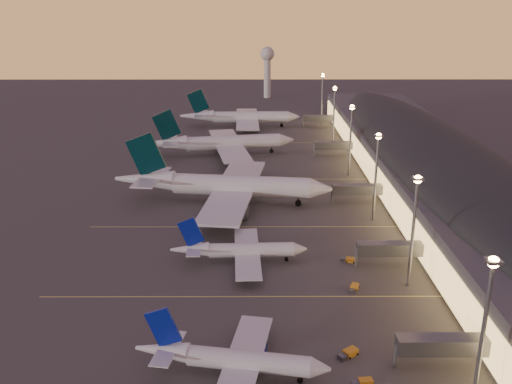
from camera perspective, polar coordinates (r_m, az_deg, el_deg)
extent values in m
plane|color=#3E3C39|center=(129.62, -0.83, -9.34)|extent=(700.00, 700.00, 0.00)
cylinder|color=silver|center=(100.01, -0.75, -16.56)|extent=(21.18, 7.04, 3.56)
cone|color=silver|center=(98.94, 6.50, -17.13)|extent=(3.92, 4.07, 3.56)
cone|color=silver|center=(103.10, -9.38, -15.34)|extent=(9.90, 5.10, 3.56)
cube|color=silver|center=(100.52, -1.34, -16.79)|extent=(11.04, 30.53, 0.39)
cylinder|color=navy|center=(106.43, -0.28, -15.33)|extent=(5.10, 3.43, 2.67)
cube|color=navy|center=(100.47, -9.26, -13.19)|extent=(6.51, 1.63, 7.71)
cube|color=silver|center=(102.48, -8.77, -15.18)|extent=(5.14, 11.19, 0.25)
cylinder|color=black|center=(100.55, 4.44, -18.15)|extent=(0.33, 0.33, 1.40)
cylinder|color=black|center=(100.68, 4.43, -18.24)|extent=(1.09, 0.78, 1.00)
cylinder|color=black|center=(103.70, -1.44, -16.80)|extent=(0.33, 0.33, 1.40)
cylinder|color=black|center=(103.81, -1.44, -16.89)|extent=(1.09, 0.78, 1.00)
cylinder|color=black|center=(99.76, -2.02, -18.43)|extent=(0.33, 0.33, 1.40)
cylinder|color=black|center=(99.89, -2.02, -18.53)|extent=(1.09, 0.78, 1.00)
cylinder|color=silver|center=(139.29, -0.48, -5.82)|extent=(20.68, 4.31, 3.50)
cone|color=silver|center=(140.16, 4.43, -5.72)|extent=(3.45, 3.63, 3.50)
cone|color=silver|center=(139.45, -6.65, -5.73)|extent=(9.41, 3.86, 3.50)
cube|color=silver|center=(139.52, -0.89, -6.06)|extent=(7.12, 29.68, 0.38)
cylinder|color=navy|center=(145.92, -0.70, -5.41)|extent=(4.74, 2.81, 2.62)
cylinder|color=navy|center=(134.19, -0.52, -7.67)|extent=(4.74, 2.81, 2.62)
cube|color=navy|center=(137.62, -6.53, -4.00)|extent=(6.43, 0.78, 7.59)
cube|color=silver|center=(139.16, -6.19, -5.53)|extent=(3.73, 10.73, 0.24)
cylinder|color=black|center=(140.84, 3.06, -6.65)|extent=(0.29, 0.29, 1.38)
cylinder|color=black|center=(140.93, 3.06, -6.73)|extent=(1.00, 0.65, 0.98)
cylinder|color=black|center=(142.49, -1.18, -6.32)|extent=(0.29, 0.29, 1.38)
cylinder|color=black|center=(142.58, -1.18, -6.39)|extent=(1.00, 0.65, 0.98)
cylinder|color=black|center=(138.07, -1.13, -7.17)|extent=(0.29, 0.29, 1.38)
cylinder|color=black|center=(138.16, -1.13, -7.25)|extent=(1.00, 0.65, 0.98)
cylinder|color=silver|center=(177.80, -1.50, 0.62)|extent=(43.18, 11.82, 6.46)
cone|color=silver|center=(175.96, 6.51, 0.31)|extent=(7.65, 7.28, 6.46)
cone|color=silver|center=(184.58, -11.07, 1.22)|extent=(19.95, 8.85, 6.46)
cube|color=silver|center=(178.46, -2.15, 0.30)|extent=(20.22, 63.49, 0.71)
cylinder|color=#53565A|center=(191.84, -1.09, 0.95)|extent=(10.18, 6.03, 4.84)
cylinder|color=#53565A|center=(166.20, -2.43, -1.91)|extent=(10.18, 6.03, 4.84)
cube|color=#04252A|center=(182.01, -10.94, 3.72)|extent=(12.76, 2.58, 14.33)
cube|color=silver|center=(183.59, -10.39, 1.48)|extent=(9.68, 23.17, 0.45)
cylinder|color=black|center=(177.59, 4.24, -0.99)|extent=(0.58, 0.58, 2.58)
cylinder|color=black|center=(177.72, 4.24, -1.10)|extent=(1.94, 1.35, 1.81)
cylinder|color=black|center=(183.99, -2.34, -0.24)|extent=(0.58, 0.58, 2.58)
cylinder|color=black|center=(184.11, -2.34, -0.36)|extent=(1.94, 1.35, 1.81)
cylinder|color=black|center=(175.58, -2.82, -1.19)|extent=(0.58, 0.58, 2.58)
cylinder|color=black|center=(175.71, -2.82, -1.31)|extent=(1.94, 1.35, 1.81)
cylinder|color=silver|center=(235.71, -2.27, 4.99)|extent=(38.68, 12.28, 5.78)
cone|color=silver|center=(239.64, 3.02, 5.21)|extent=(7.07, 6.76, 5.78)
cone|color=silver|center=(233.52, -9.06, 4.83)|extent=(18.01, 8.67, 5.78)
cube|color=silver|center=(235.71, -2.72, 4.73)|extent=(20.56, 57.00, 0.64)
cylinder|color=#53565A|center=(248.18, -2.80, 4.98)|extent=(9.26, 5.76, 4.34)
cylinder|color=#53565A|center=(224.56, -1.99, 3.52)|extent=(9.26, 5.76, 4.34)
cube|color=#04252A|center=(231.89, -8.94, 6.63)|extent=(11.39, 2.82, 12.84)
cube|color=silver|center=(233.36, -8.56, 5.06)|extent=(9.54, 20.89, 0.40)
cylinder|color=black|center=(239.33, 1.56, 4.21)|extent=(0.54, 0.54, 2.31)
cylinder|color=black|center=(239.41, 1.56, 4.13)|extent=(1.77, 1.28, 1.62)
cylinder|color=black|center=(240.21, -3.12, 4.25)|extent=(0.54, 0.54, 2.31)
cylinder|color=black|center=(240.29, -3.12, 4.17)|extent=(1.77, 1.28, 1.62)
cylinder|color=black|center=(232.43, -2.88, 3.76)|extent=(0.54, 0.54, 2.31)
cylinder|color=black|center=(232.52, -2.88, 3.68)|extent=(1.77, 1.28, 1.62)
cylinder|color=silver|center=(288.49, -0.53, 7.51)|extent=(37.24, 6.47, 5.61)
cone|color=silver|center=(289.64, 3.77, 7.52)|extent=(6.12, 5.75, 5.61)
cone|color=silver|center=(289.16, -5.92, 7.58)|extent=(16.89, 6.00, 5.61)
cube|color=silver|center=(288.65, -0.89, 7.32)|extent=(12.03, 54.49, 0.62)
cylinder|color=#53565A|center=(300.74, -0.68, 7.41)|extent=(8.48, 4.40, 4.21)
cylinder|color=#53565A|center=(277.37, -0.61, 6.45)|extent=(8.48, 4.40, 4.21)
cube|color=#04252A|center=(287.81, -5.80, 9.00)|extent=(11.09, 1.10, 12.46)
cube|color=silver|center=(288.86, -5.52, 7.75)|extent=(6.44, 19.67, 0.39)
cylinder|color=black|center=(289.95, 2.58, 6.76)|extent=(0.46, 0.46, 2.25)
cylinder|color=black|center=(290.02, 2.57, 6.69)|extent=(1.59, 1.02, 1.57)
cylinder|color=black|center=(293.08, -1.13, 6.90)|extent=(0.46, 0.46, 2.25)
cylinder|color=black|center=(293.15, -1.13, 6.84)|extent=(1.59, 1.02, 1.57)
cylinder|color=black|center=(285.39, -1.12, 6.58)|extent=(0.46, 0.46, 2.25)
cylinder|color=black|center=(285.47, -1.12, 6.51)|extent=(1.59, 1.02, 1.57)
cube|color=#46464A|center=(203.99, 17.09, 2.22)|extent=(40.00, 255.00, 12.00)
ellipsoid|color=black|center=(202.46, 17.25, 3.85)|extent=(39.00, 253.00, 10.92)
cube|color=#F6C268|center=(199.22, 11.51, 2.00)|extent=(0.40, 244.80, 8.00)
cube|color=#53565A|center=(106.59, 18.18, -14.31)|extent=(16.00, 3.20, 3.00)
cylinder|color=slate|center=(105.69, 13.78, -15.66)|extent=(0.70, 0.70, 4.40)
cube|color=#53565A|center=(140.41, 13.28, -5.53)|extent=(16.00, 3.20, 3.00)
cylinder|color=slate|center=(139.73, 10.00, -6.46)|extent=(0.70, 0.70, 4.40)
cube|color=#53565A|center=(181.49, 10.15, 0.27)|extent=(16.00, 3.20, 3.00)
cylinder|color=slate|center=(180.97, 7.61, -0.42)|extent=(0.70, 0.70, 4.40)
cube|color=#53565A|center=(235.59, 7.78, 4.65)|extent=(16.00, 3.20, 3.00)
cylinder|color=slate|center=(235.19, 5.82, 4.13)|extent=(0.70, 0.70, 4.40)
cube|color=#53565A|center=(289.83, 6.32, 7.34)|extent=(16.00, 3.20, 3.00)
cylinder|color=slate|center=(289.50, 4.71, 6.91)|extent=(0.70, 0.70, 4.40)
cylinder|color=slate|center=(95.23, 21.70, -13.33)|extent=(0.70, 0.70, 25.00)
cube|color=slate|center=(89.45, 22.67, -6.37)|extent=(2.20, 2.20, 0.50)
sphere|color=#EFA24F|center=(89.53, 22.65, -6.49)|extent=(1.80, 1.80, 1.80)
cylinder|color=slate|center=(128.93, 15.39, -4.07)|extent=(0.70, 0.70, 25.00)
cube|color=slate|center=(124.73, 15.89, 1.32)|extent=(2.20, 2.20, 0.50)
sphere|color=#EFA24F|center=(124.78, 15.88, 1.23)|extent=(1.80, 1.80, 1.80)
cylinder|color=slate|center=(165.46, 11.87, 1.26)|extent=(0.70, 0.70, 25.00)
cube|color=slate|center=(162.21, 12.16, 5.55)|extent=(2.20, 2.20, 0.50)
sphere|color=#EFA24F|center=(162.25, 12.16, 5.48)|extent=(1.80, 1.80, 1.80)
cylinder|color=slate|center=(208.09, 9.40, 4.98)|extent=(0.70, 0.70, 25.00)
cube|color=slate|center=(205.51, 9.59, 8.42)|extent=(2.20, 2.20, 0.50)
sphere|color=#EFA24F|center=(205.55, 9.59, 8.36)|extent=(1.80, 1.80, 1.80)
cylinder|color=slate|center=(251.55, 7.77, 7.41)|extent=(0.70, 0.70, 25.00)
cube|color=slate|center=(249.42, 7.90, 10.27)|extent=(2.20, 2.20, 0.50)
sphere|color=#EFA24F|center=(249.45, 7.90, 10.23)|extent=(1.80, 1.80, 1.80)
cylinder|color=slate|center=(295.47, 6.61, 9.12)|extent=(0.70, 0.70, 25.00)
cube|color=slate|center=(293.65, 6.71, 11.57)|extent=(2.20, 2.20, 0.50)
sphere|color=#EFA24F|center=(293.68, 6.70, 11.53)|extent=(1.80, 1.80, 1.80)
cylinder|color=silver|center=(377.58, 1.14, 11.38)|extent=(4.40, 4.40, 26.00)
sphere|color=silver|center=(375.97, 1.15, 13.65)|extent=(9.00, 9.00, 9.00)
cube|color=#D8C659|center=(125.22, -0.86, -10.41)|extent=(90.00, 0.36, 0.00)
cube|color=#D8C659|center=(161.36, -0.70, -3.49)|extent=(90.00, 0.36, 0.00)
cube|color=#D8C659|center=(203.74, -0.59, 1.29)|extent=(90.00, 0.36, 0.00)
cube|color=#D8C659|center=(256.75, -0.51, 4.96)|extent=(90.00, 0.36, 0.00)
cube|color=orange|center=(101.62, 10.91, -18.15)|extent=(2.41, 1.64, 1.05)
cube|color=#53565A|center=(101.28, 9.92, -18.33)|extent=(1.44, 1.36, 0.76)
cylinder|color=black|center=(102.57, 11.27, -18.00)|extent=(0.43, 0.21, 0.42)
cylinder|color=black|center=(102.14, 10.30, -18.11)|extent=(0.43, 0.21, 0.42)
cube|color=orange|center=(108.03, 9.43, -15.53)|extent=(3.07, 2.88, 1.20)
cube|color=#53565A|center=(106.93, 8.67, -15.99)|extent=(2.07, 2.05, 0.87)
cylinder|color=black|center=(109.29, 9.47, -15.31)|extent=(0.50, 0.44, 0.48)
cylinder|color=black|center=(108.39, 10.12, -15.67)|extent=(0.50, 0.44, 0.48)
cylinder|color=black|center=(108.09, 8.73, -15.70)|extent=(0.50, 0.44, 0.48)
cylinder|color=black|center=(107.18, 9.37, -16.06)|extent=(0.50, 0.44, 0.48)
cube|color=orange|center=(142.21, 9.45, -6.71)|extent=(2.61, 2.01, 1.06)
cube|color=#53565A|center=(142.43, 8.75, -6.69)|extent=(1.63, 1.57, 0.77)
cylinder|color=black|center=(142.93, 9.82, -6.74)|extent=(0.45, 0.28, 0.42)
cylinder|color=black|center=(141.63, 9.75, -6.98)|extent=(0.45, 0.28, 0.42)
cylinder|color=black|center=(143.07, 9.13, -6.67)|extent=(0.45, 0.28, 0.42)
cylinder|color=black|center=(141.77, 9.06, -6.91)|extent=(0.45, 0.28, 0.42)
cube|color=orange|center=(129.80, 9.82, -9.33)|extent=(2.29, 2.75, 1.08)
cube|color=#53565A|center=(128.34, 9.63, -9.73)|extent=(1.72, 1.77, 0.79)
cylinder|color=black|center=(130.85, 9.59, -9.23)|extent=(0.33, 0.47, 0.43)
cylinder|color=black|center=(130.58, 10.22, -9.33)|extent=(0.33, 0.47, 0.43)
cylinder|color=black|center=(129.32, 9.40, -9.57)|extent=(0.33, 0.47, 0.43)
cylinder|color=black|center=(129.05, 10.04, -9.68)|extent=(0.33, 0.47, 0.43)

